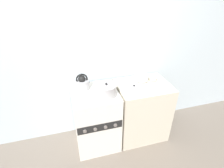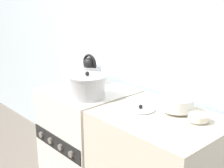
{
  "view_description": "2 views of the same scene",
  "coord_description": "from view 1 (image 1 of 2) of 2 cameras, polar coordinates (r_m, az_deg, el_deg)",
  "views": [
    {
      "loc": [
        -0.29,
        -1.57,
        2.11
      ],
      "look_at": [
        0.23,
        0.27,
        0.99
      ],
      "focal_mm": 28.0,
      "sensor_mm": 36.0,
      "label": 1
    },
    {
      "loc": [
        1.72,
        -1.04,
        1.6
      ],
      "look_at": [
        0.31,
        0.25,
        1.01
      ],
      "focal_mm": 50.0,
      "sensor_mm": 36.0,
      "label": 2
    }
  ],
  "objects": [
    {
      "name": "wall_back",
      "position": [
        2.4,
        -7.8,
        9.12
      ],
      "size": [
        7.0,
        0.06,
        2.5
      ],
      "color": "silver",
      "rests_on": "ground_plane"
    },
    {
      "name": "small_ceramic_bowl",
      "position": [
        2.57,
        13.24,
        1.77
      ],
      "size": [
        0.11,
        0.11,
        0.04
      ],
      "color": "beige",
      "rests_on": "counter"
    },
    {
      "name": "cooking_pot",
      "position": [
        2.14,
        -1.81,
        -1.98
      ],
      "size": [
        0.25,
        0.25,
        0.18
      ],
      "color": "#B2B2B7",
      "rests_on": "stove"
    },
    {
      "name": "stove",
      "position": [
        2.51,
        -5.21,
        -11.28
      ],
      "size": [
        0.59,
        0.6,
        0.89
      ],
      "color": "silver",
      "rests_on": "ground_plane"
    },
    {
      "name": "enamel_bowl",
      "position": [
        2.51,
        9.67,
        2.15
      ],
      "size": [
        0.19,
        0.19,
        0.09
      ],
      "color": "white",
      "rests_on": "counter"
    },
    {
      "name": "loose_pot_lid",
      "position": [
        2.36,
        7.2,
        -0.84
      ],
      "size": [
        0.18,
        0.18,
        0.03
      ],
      "color": "#B2B2B7",
      "rests_on": "counter"
    },
    {
      "name": "counter",
      "position": [
        2.68,
        9.47,
        -8.5
      ],
      "size": [
        0.73,
        0.58,
        0.89
      ],
      "color": "beige",
      "rests_on": "ground_plane"
    },
    {
      "name": "kettle",
      "position": [
        2.29,
        -9.65,
        0.23
      ],
      "size": [
        0.22,
        0.18,
        0.22
      ],
      "color": "#B2B2B7",
      "rests_on": "stove"
    },
    {
      "name": "ground_plane",
      "position": [
        2.64,
        -3.42,
        -22.53
      ],
      "size": [
        12.0,
        12.0,
        0.0
      ],
      "primitive_type": "plane",
      "color": "#70665B"
    }
  ]
}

